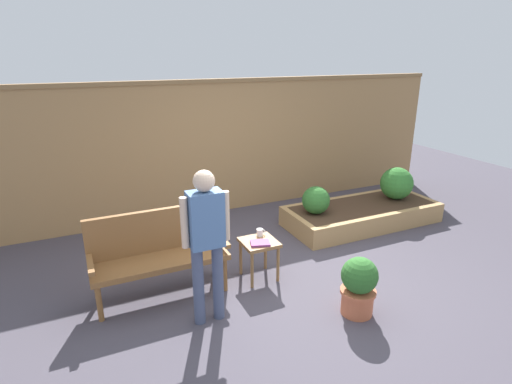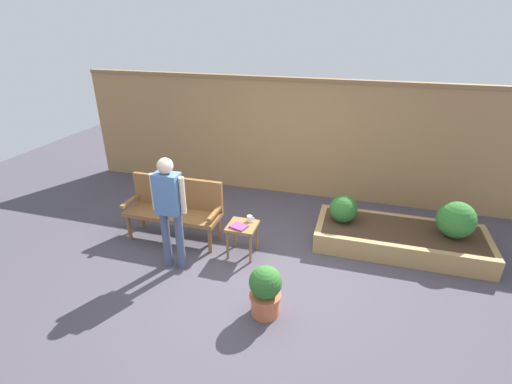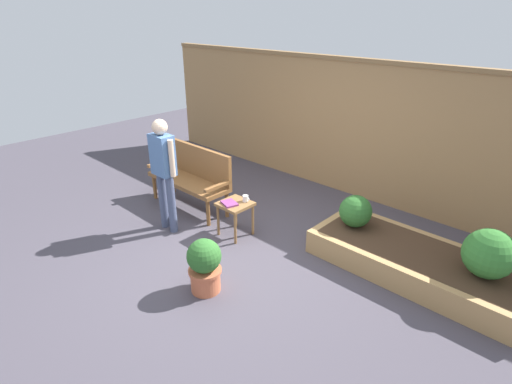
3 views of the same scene
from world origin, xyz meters
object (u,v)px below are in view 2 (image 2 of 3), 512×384
object	(u,v)px
garden_bench	(175,204)
person_by_bench	(169,205)
cup_on_table	(250,219)
shrub_far_corner	(456,220)
side_table	(242,230)
book_on_table	(239,227)
shrub_near_bench	(343,209)
potted_boxwood	(265,290)

from	to	relation	value
garden_bench	person_by_bench	distance (m)	0.87
cup_on_table	shrub_far_corner	world-z (taller)	shrub_far_corner
garden_bench	side_table	size ratio (longest dim) A/B	3.00
cup_on_table	book_on_table	xyz separation A→B (m)	(-0.10, -0.21, -0.03)
shrub_far_corner	cup_on_table	bearing A→B (deg)	-165.63
side_table	shrub_near_bench	xyz separation A→B (m)	(1.31, 0.83, 0.11)
shrub_far_corner	person_by_bench	size ratio (longest dim) A/B	0.33
garden_bench	shrub_near_bench	size ratio (longest dim) A/B	3.53
side_table	shrub_far_corner	xyz separation A→B (m)	(2.83, 0.83, 0.16)
shrub_near_bench	shrub_far_corner	size ratio (longest dim) A/B	0.79
side_table	cup_on_table	bearing A→B (deg)	60.84
shrub_near_bench	person_by_bench	distance (m)	2.54
cup_on_table	potted_boxwood	xyz separation A→B (m)	(0.54, -1.18, -0.19)
garden_bench	book_on_table	size ratio (longest dim) A/B	6.62
garden_bench	potted_boxwood	world-z (taller)	garden_bench
person_by_bench	side_table	bearing A→B (deg)	33.30
person_by_bench	book_on_table	bearing A→B (deg)	29.97
side_table	book_on_table	distance (m)	0.13
garden_bench	cup_on_table	bearing A→B (deg)	-2.99
potted_boxwood	shrub_near_bench	xyz separation A→B (m)	(0.69, 1.89, 0.18)
garden_bench	shrub_near_bench	xyz separation A→B (m)	(2.43, 0.64, -0.04)
cup_on_table	shrub_far_corner	xyz separation A→B (m)	(2.76, 0.71, 0.04)
book_on_table	potted_boxwood	xyz separation A→B (m)	(0.64, -0.97, -0.16)
side_table	potted_boxwood	bearing A→B (deg)	-59.71
garden_bench	cup_on_table	world-z (taller)	garden_bench
cup_on_table	shrub_far_corner	distance (m)	2.85
book_on_table	person_by_bench	xyz separation A→B (m)	(-0.77, -0.44, 0.44)
cup_on_table	shrub_far_corner	bearing A→B (deg)	14.37
garden_bench	person_by_bench	bearing A→B (deg)	-65.01
potted_boxwood	shrub_near_bench	size ratio (longest dim) A/B	1.53
side_table	person_by_bench	xyz separation A→B (m)	(-0.79, -0.52, 0.54)
garden_bench	cup_on_table	size ratio (longest dim) A/B	12.90
book_on_table	shrub_far_corner	size ratio (longest dim) A/B	0.42
book_on_table	shrub_near_bench	size ratio (longest dim) A/B	0.53
potted_boxwood	shrub_near_bench	bearing A→B (deg)	69.81
shrub_near_bench	garden_bench	bearing A→B (deg)	-165.17
person_by_bench	shrub_far_corner	bearing A→B (deg)	20.51
garden_bench	book_on_table	bearing A→B (deg)	-13.70
book_on_table	cup_on_table	bearing A→B (deg)	82.23
book_on_table	potted_boxwood	bearing A→B (deg)	-39.32
side_table	cup_on_table	xyz separation A→B (m)	(0.07, 0.13, 0.13)
cup_on_table	book_on_table	distance (m)	0.23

